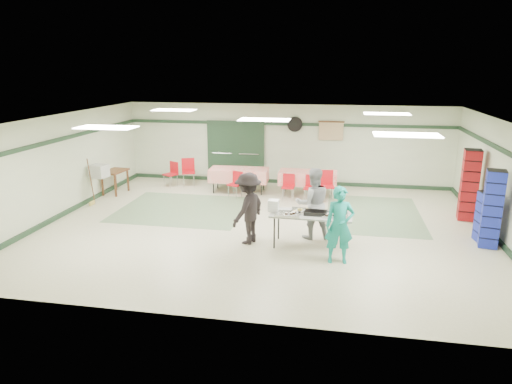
% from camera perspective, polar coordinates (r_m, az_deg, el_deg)
% --- Properties ---
extents(floor, '(11.00, 11.00, 0.00)m').
position_cam_1_polar(floor, '(11.59, 0.99, -4.27)').
color(floor, beige).
rests_on(floor, ground).
extents(ceiling, '(11.00, 11.00, 0.00)m').
position_cam_1_polar(ceiling, '(10.98, 1.05, 9.13)').
color(ceiling, silver).
rests_on(ceiling, wall_back).
extents(wall_back, '(11.00, 0.00, 11.00)m').
position_cam_1_polar(wall_back, '(15.58, 3.74, 5.94)').
color(wall_back, '#B5BCA1').
rests_on(wall_back, floor).
extents(wall_front, '(11.00, 0.00, 11.00)m').
position_cam_1_polar(wall_front, '(6.99, -5.05, -6.03)').
color(wall_front, '#B5BCA1').
rests_on(wall_front, floor).
extents(wall_left, '(0.00, 9.00, 9.00)m').
position_cam_1_polar(wall_left, '(13.24, -23.21, 3.04)').
color(wall_left, '#B5BCA1').
rests_on(wall_left, floor).
extents(wall_right, '(0.00, 9.00, 9.00)m').
position_cam_1_polar(wall_right, '(11.68, 28.72, 0.87)').
color(wall_right, '#B5BCA1').
rests_on(wall_right, floor).
extents(trim_back, '(11.00, 0.06, 0.10)m').
position_cam_1_polar(trim_back, '(15.45, 3.77, 8.49)').
color(trim_back, '#1D3522').
rests_on(trim_back, wall_back).
extents(baseboard_back, '(11.00, 0.06, 0.12)m').
position_cam_1_polar(baseboard_back, '(15.81, 3.64, 1.31)').
color(baseboard_back, '#1D3522').
rests_on(baseboard_back, floor).
extents(trim_left, '(0.06, 9.00, 0.10)m').
position_cam_1_polar(trim_left, '(13.11, -23.43, 6.03)').
color(trim_left, '#1D3522').
rests_on(trim_left, wall_back).
extents(baseboard_left, '(0.06, 9.00, 0.12)m').
position_cam_1_polar(baseboard_left, '(13.53, -22.54, -2.30)').
color(baseboard_left, '#1D3522').
rests_on(baseboard_left, floor).
extents(trim_right, '(0.06, 9.00, 0.10)m').
position_cam_1_polar(trim_right, '(11.53, 29.02, 4.24)').
color(trim_right, '#1D3522').
rests_on(trim_right, wall_back).
extents(baseboard_right, '(0.06, 9.00, 0.12)m').
position_cam_1_polar(baseboard_right, '(12.01, 27.79, -5.09)').
color(baseboard_right, '#1D3522').
rests_on(baseboard_right, floor).
extents(green_patch_a, '(3.50, 3.00, 0.01)m').
position_cam_1_polar(green_patch_a, '(13.11, -9.14, -2.09)').
color(green_patch_a, gray).
rests_on(green_patch_a, floor).
extents(green_patch_b, '(2.50, 3.50, 0.01)m').
position_cam_1_polar(green_patch_b, '(12.91, 14.47, -2.67)').
color(green_patch_b, gray).
rests_on(green_patch_b, floor).
extents(double_door_left, '(0.90, 0.06, 2.10)m').
position_cam_1_polar(double_door_left, '(15.97, -4.20, 5.08)').
color(double_door_left, gray).
rests_on(double_door_left, floor).
extents(double_door_right, '(0.90, 0.06, 2.10)m').
position_cam_1_polar(double_door_right, '(15.76, -0.84, 4.98)').
color(double_door_right, gray).
rests_on(double_door_right, floor).
extents(door_frame, '(2.00, 0.03, 2.15)m').
position_cam_1_polar(door_frame, '(15.84, -2.56, 5.02)').
color(door_frame, '#1D3522').
rests_on(door_frame, floor).
extents(wall_fan, '(0.50, 0.10, 0.50)m').
position_cam_1_polar(wall_fan, '(15.39, 4.88, 8.44)').
color(wall_fan, black).
rests_on(wall_fan, wall_back).
extents(scroll_banner, '(0.80, 0.02, 0.60)m').
position_cam_1_polar(scroll_banner, '(15.35, 9.36, 7.52)').
color(scroll_banner, tan).
rests_on(scroll_banner, wall_back).
extents(serving_table, '(1.81, 0.78, 0.76)m').
position_cam_1_polar(serving_table, '(10.16, 6.90, -2.99)').
color(serving_table, '#AAAAA5').
rests_on(serving_table, floor).
extents(sheet_tray_right, '(0.57, 0.44, 0.02)m').
position_cam_1_polar(sheet_tray_right, '(10.07, 9.84, -2.92)').
color(sheet_tray_right, silver).
rests_on(sheet_tray_right, serving_table).
extents(sheet_tray_mid, '(0.61, 0.47, 0.02)m').
position_cam_1_polar(sheet_tray_mid, '(10.23, 6.04, -2.48)').
color(sheet_tray_mid, silver).
rests_on(sheet_tray_mid, serving_table).
extents(sheet_tray_left, '(0.55, 0.43, 0.02)m').
position_cam_1_polar(sheet_tray_left, '(10.02, 3.98, -2.82)').
color(sheet_tray_left, silver).
rests_on(sheet_tray_left, serving_table).
extents(baking_pan, '(0.51, 0.33, 0.08)m').
position_cam_1_polar(baking_pan, '(10.11, 7.47, -2.59)').
color(baking_pan, black).
rests_on(baking_pan, serving_table).
extents(foam_box_stack, '(0.24, 0.22, 0.26)m').
position_cam_1_polar(foam_box_stack, '(10.22, 2.20, -1.72)').
color(foam_box_stack, white).
rests_on(foam_box_stack, serving_table).
extents(volunteer_teal, '(0.63, 0.45, 1.60)m').
position_cam_1_polar(volunteer_teal, '(9.40, 10.40, -4.09)').
color(volunteer_teal, '#148F84').
rests_on(volunteer_teal, floor).
extents(volunteer_grey, '(0.97, 0.85, 1.68)m').
position_cam_1_polar(volunteer_grey, '(10.64, 7.12, -1.43)').
color(volunteer_grey, '#939498').
rests_on(volunteer_grey, floor).
extents(volunteer_dark, '(0.95, 1.21, 1.64)m').
position_cam_1_polar(volunteer_dark, '(10.27, -0.99, -2.06)').
color(volunteer_dark, black).
rests_on(volunteer_dark, floor).
extents(dining_table_a, '(1.78, 0.80, 0.77)m').
position_cam_1_polar(dining_table_a, '(14.30, 6.49, 1.83)').
color(dining_table_a, red).
rests_on(dining_table_a, floor).
extents(dining_table_b, '(1.88, 0.89, 0.77)m').
position_cam_1_polar(dining_table_b, '(14.60, -2.16, 2.20)').
color(dining_table_b, red).
rests_on(dining_table_b, floor).
extents(chair_a, '(0.40, 0.40, 0.77)m').
position_cam_1_polar(chair_a, '(13.75, 6.87, 0.85)').
color(chair_a, red).
rests_on(chair_a, floor).
extents(chair_b, '(0.37, 0.37, 0.78)m').
position_cam_1_polar(chair_b, '(13.81, 4.08, 0.99)').
color(chair_b, red).
rests_on(chair_b, floor).
extents(chair_c, '(0.50, 0.50, 0.92)m').
position_cam_1_polar(chair_c, '(13.73, 8.76, 1.16)').
color(chair_c, red).
rests_on(chair_c, floor).
extents(chair_d, '(0.48, 0.48, 0.79)m').
position_cam_1_polar(chair_d, '(14.06, -2.48, 1.32)').
color(chair_d, red).
rests_on(chair_d, floor).
extents(chair_loose_a, '(0.55, 0.55, 0.93)m').
position_cam_1_polar(chair_loose_a, '(15.55, -8.46, 2.86)').
color(chair_loose_a, red).
rests_on(chair_loose_a, floor).
extents(chair_loose_b, '(0.53, 0.53, 0.83)m').
position_cam_1_polar(chair_loose_b, '(15.53, -10.44, 2.53)').
color(chair_loose_b, red).
rests_on(chair_loose_b, floor).
extents(crate_stack_blue_a, '(0.40, 0.40, 1.17)m').
position_cam_1_polar(crate_stack_blue_a, '(11.66, 26.77, -2.81)').
color(crate_stack_blue_a, '#1B23A4').
rests_on(crate_stack_blue_a, floor).
extents(crate_stack_red, '(0.46, 0.46, 1.88)m').
position_cam_1_polar(crate_stack_red, '(13.03, 25.11, 0.78)').
color(crate_stack_red, '#A6101A').
rests_on(crate_stack_red, floor).
extents(crate_stack_blue_b, '(0.46, 0.46, 1.76)m').
position_cam_1_polar(crate_stack_blue_b, '(11.27, 27.40, -1.92)').
color(crate_stack_blue_b, '#1B23A4').
rests_on(crate_stack_blue_b, floor).
extents(printer_table, '(0.65, 0.93, 0.74)m').
position_cam_1_polar(printer_table, '(15.07, -17.25, 2.20)').
color(printer_table, brown).
rests_on(printer_table, floor).
extents(office_printer, '(0.53, 0.49, 0.37)m').
position_cam_1_polar(office_printer, '(14.22, -19.04, 2.49)').
color(office_printer, '#A6A6A2').
rests_on(office_printer, printer_table).
extents(broom, '(0.06, 0.22, 1.36)m').
position_cam_1_polar(broom, '(14.01, -19.93, 1.30)').
color(broom, brown).
rests_on(broom, floor).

